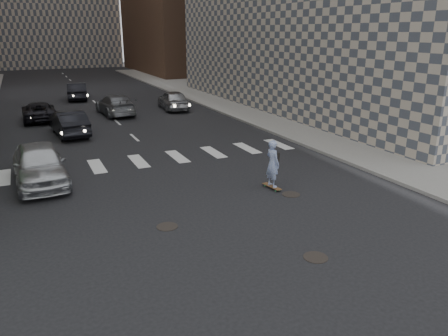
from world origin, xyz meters
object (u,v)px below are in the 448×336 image
object	(u,v)px
traffic_car_a	(69,123)
traffic_car_b	(115,105)
traffic_car_c	(39,111)
skateboarder	(273,164)
silver_sedan	(39,164)
traffic_car_d	(173,100)
traffic_car_e	(77,91)

from	to	relation	value
traffic_car_a	traffic_car_b	distance (m)	6.96
traffic_car_b	traffic_car_c	xyz separation A→B (m)	(-5.39, -0.07, -0.10)
traffic_car_a	skateboarder	bearing A→B (deg)	110.31
silver_sedan	traffic_car_d	bearing A→B (deg)	52.09
traffic_car_a	traffic_car_d	world-z (taller)	traffic_car_d
silver_sedan	traffic_car_a	bearing A→B (deg)	74.52
traffic_car_c	traffic_car_d	xyz separation A→B (m)	(10.10, 0.41, 0.13)
traffic_car_b	traffic_car_c	size ratio (longest dim) A/B	1.11
skateboarder	traffic_car_a	bearing A→B (deg)	108.25
traffic_car_a	silver_sedan	bearing A→B (deg)	71.41
traffic_car_b	silver_sedan	bearing A→B (deg)	63.86
skateboarder	traffic_car_d	world-z (taller)	skateboarder
skateboarder	traffic_car_b	size ratio (longest dim) A/B	0.39
skateboarder	traffic_car_b	world-z (taller)	skateboarder
traffic_car_b	traffic_car_e	distance (m)	9.29
traffic_car_a	traffic_car_d	bearing A→B (deg)	-150.03
traffic_car_c	traffic_car_b	bearing A→B (deg)	-179.48
silver_sedan	traffic_car_e	bearing A→B (deg)	77.50
silver_sedan	skateboarder	bearing A→B (deg)	-30.53
traffic_car_d	traffic_car_c	bearing A→B (deg)	7.23
traffic_car_a	traffic_car_c	distance (m)	5.87
traffic_car_b	traffic_car_d	world-z (taller)	traffic_car_d
traffic_car_d	silver_sedan	bearing A→B (deg)	59.14
traffic_car_a	traffic_car_b	xyz separation A→B (m)	(3.92, 5.75, -0.01)
traffic_car_b	skateboarder	bearing A→B (deg)	93.67
traffic_car_a	traffic_car_e	size ratio (longest dim) A/B	0.99
skateboarder	traffic_car_d	bearing A→B (deg)	76.09
silver_sedan	traffic_car_a	size ratio (longest dim) A/B	1.07
traffic_car_d	traffic_car_e	xyz separation A→B (m)	(-6.39, 8.79, -0.01)
traffic_car_e	skateboarder	bearing A→B (deg)	104.95
traffic_car_c	traffic_car_e	world-z (taller)	traffic_car_e
skateboarder	traffic_car_a	xyz separation A→B (m)	(-6.39, 13.35, -0.29)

